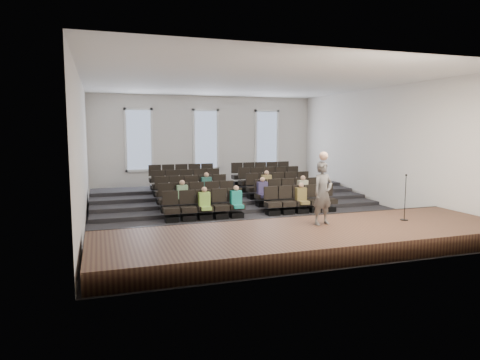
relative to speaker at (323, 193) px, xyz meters
name	(u,v)px	position (x,y,z in m)	size (l,w,h in m)	color
ground	(249,213)	(-0.60, 4.60, -1.41)	(14.00, 14.00, 0.00)	black
ceiling	(250,82)	(-0.60, 4.60, 3.60)	(12.00, 14.00, 0.02)	white
wall_back	(206,143)	(-0.60, 11.62, 1.09)	(12.00, 0.04, 5.00)	silver
wall_front	(354,162)	(-0.60, -2.42, 1.09)	(12.00, 0.04, 5.00)	silver
wall_left	(82,151)	(-6.62, 4.60, 1.09)	(0.04, 14.00, 5.00)	silver
wall_right	(383,147)	(5.42, 4.60, 1.09)	(0.04, 14.00, 5.00)	silver
stage	(312,239)	(-0.60, -0.50, -1.16)	(11.80, 3.60, 0.50)	#503622
stage_lip	(285,225)	(-0.60, 1.27, -1.16)	(11.80, 0.06, 0.52)	black
risers	(226,196)	(-0.60, 7.77, -1.21)	(11.80, 4.80, 0.60)	black
seating_rows	(237,190)	(-0.60, 6.14, -0.73)	(6.80, 4.70, 1.67)	black
windows	(206,139)	(-0.60, 11.55, 1.29)	(8.44, 0.10, 3.24)	white
audience	(247,191)	(-0.60, 4.92, -0.60)	(5.45, 2.64, 1.10)	#8DBE4C
speaker	(323,193)	(0.00, 0.00, 0.00)	(0.66, 0.44, 1.82)	#585553
mic_stand	(405,207)	(2.65, -0.27, -0.49)	(0.23, 0.23, 1.40)	black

